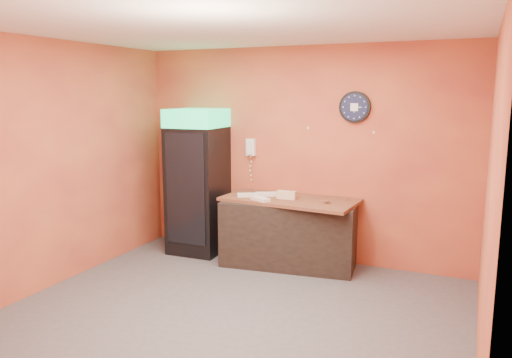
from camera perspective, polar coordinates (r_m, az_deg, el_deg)
The scene contains 15 objects.
floor at distance 5.21m, azimuth -2.65°, elevation -15.18°, with size 4.50×4.50×0.00m, color #47474C.
back_wall at distance 6.62m, azimuth 5.11°, elevation 2.83°, with size 4.50×0.02×2.80m, color #D06D3A.
left_wall at distance 6.14m, azimuth -21.85°, elevation 1.61°, with size 0.02×4.00×2.80m, color #D06D3A.
right_wall at distance 4.29m, azimuth 25.15°, elevation -1.93°, with size 0.02×4.00×2.80m, color #D06D3A.
ceiling at distance 4.76m, azimuth -2.92°, elevation 17.02°, with size 4.50×4.00×0.02m, color white.
beverage_cooler at distance 6.90m, azimuth -6.83°, elevation -0.51°, with size 0.72×0.73×1.99m.
prep_counter at distance 6.47m, azimuth 3.82°, elevation -6.19°, with size 1.68×0.74×0.84m, color black.
wall_clock at distance 6.35m, azimuth 11.22°, elevation 8.07°, with size 0.39×0.06×0.39m.
wall_phone at distance 6.82m, azimuth -0.59°, elevation 3.65°, with size 0.13×0.11×0.23m.
butcher_paper at distance 6.36m, azimuth 3.86°, elevation -2.39°, with size 1.69×0.80×0.04m, color brown.
sub_roll_stack at distance 6.31m, azimuth 3.50°, elevation -1.84°, with size 0.24×0.09×0.10m.
wrapped_sandwich_left at distance 6.45m, azimuth -0.89°, elevation -1.84°, with size 0.29×0.11×0.04m, color silver.
wrapped_sandwich_mid at distance 6.21m, azimuth 0.49°, elevation -2.29°, with size 0.28×0.11×0.04m, color silver.
wrapped_sandwich_right at distance 6.49m, azimuth 1.36°, elevation -1.74°, with size 0.31×0.12×0.04m, color silver.
kitchen_tool at distance 6.37m, azimuth 4.36°, elevation -1.91°, with size 0.06×0.06×0.06m, color silver.
Camera 1 is at (2.15, -4.21, 2.21)m, focal length 35.00 mm.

